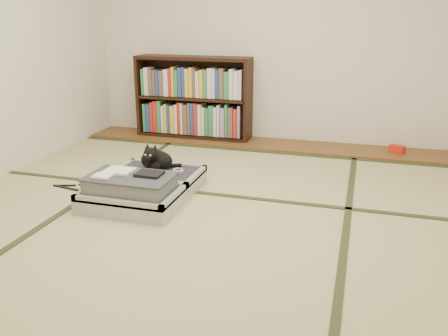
# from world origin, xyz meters

# --- Properties ---
(floor) EXTENTS (4.50, 4.50, 0.00)m
(floor) POSITION_xyz_m (0.00, 0.00, 0.00)
(floor) COLOR tan
(floor) RESTS_ON ground
(wood_strip) EXTENTS (4.00, 0.50, 0.02)m
(wood_strip) POSITION_xyz_m (0.00, 2.00, 0.01)
(wood_strip) COLOR brown
(wood_strip) RESTS_ON ground
(red_item) EXTENTS (0.17, 0.14, 0.07)m
(red_item) POSITION_xyz_m (1.41, 2.03, 0.06)
(red_item) COLOR red
(red_item) RESTS_ON wood_strip
(room_shell) EXTENTS (4.50, 4.50, 4.50)m
(room_shell) POSITION_xyz_m (0.00, 0.00, 1.46)
(room_shell) COLOR white
(room_shell) RESTS_ON ground
(tatami_borders) EXTENTS (4.00, 4.50, 0.01)m
(tatami_borders) POSITION_xyz_m (0.00, 0.49, 0.00)
(tatami_borders) COLOR #2D381E
(tatami_borders) RESTS_ON ground
(bookcase) EXTENTS (1.31, 0.30, 0.92)m
(bookcase) POSITION_xyz_m (-0.82, 2.07, 0.45)
(bookcase) COLOR black
(bookcase) RESTS_ON wood_strip
(suitcase) EXTENTS (0.71, 0.95, 0.28)m
(suitcase) POSITION_xyz_m (-0.55, 0.15, 0.10)
(suitcase) COLOR silver
(suitcase) RESTS_ON floor
(cat) EXTENTS (0.32, 0.32, 0.25)m
(cat) POSITION_xyz_m (-0.57, 0.45, 0.23)
(cat) COLOR black
(cat) RESTS_ON suitcase
(cable_coil) EXTENTS (0.10, 0.10, 0.02)m
(cable_coil) POSITION_xyz_m (-0.39, 0.48, 0.15)
(cable_coil) COLOR white
(cable_coil) RESTS_ON suitcase
(hanger) EXTENTS (0.40, 0.21, 0.01)m
(hanger) POSITION_xyz_m (-1.20, 0.20, 0.01)
(hanger) COLOR black
(hanger) RESTS_ON floor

